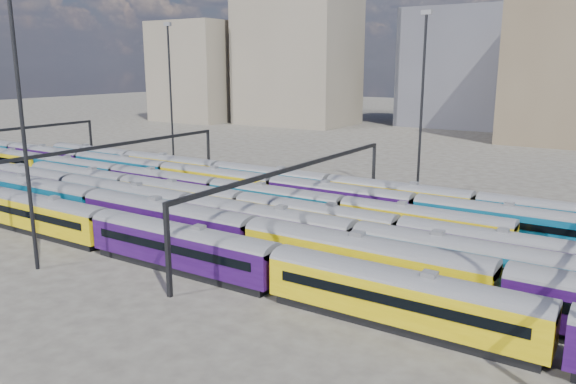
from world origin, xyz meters
The scene contains 13 objects.
ground centered at (0.00, 0.00, 0.00)m, with size 500.00×500.00×0.00m, color #3E3A35.
rake_0 centered at (-4.01, -15.00, 2.74)m, with size 126.84×3.09×5.21m.
rake_1 centered at (11.16, -10.00, 2.91)m, with size 134.68×3.28×5.54m.
rake_2 centered at (-22.76, -5.00, 2.72)m, with size 126.12×3.08×5.18m.
rake_3 centered at (11.93, 0.00, 2.52)m, with size 97.43×2.86×4.80m.
rake_4 centered at (-15.71, 5.00, 2.46)m, with size 95.13×2.79×4.68m.
rake_5 centered at (-20.02, 10.00, 2.56)m, with size 118.70×2.90×4.87m.
rake_6 centered at (5.70, 15.00, 2.52)m, with size 117.26×2.86×4.81m.
gantry_1 centered at (-20.00, 0.00, 6.79)m, with size 0.35×40.35×8.03m.
gantry_2 centered at (10.00, 0.00, 6.79)m, with size 0.35×40.35×8.03m.
mast_1 centered at (-30.00, 22.00, 13.97)m, with size 1.40×0.50×25.60m.
mast_2 centered at (-5.00, -22.00, 13.97)m, with size 1.40×0.50×25.60m.
mast_3 centered at (15.00, 24.00, 13.97)m, with size 1.40×0.50×25.60m.
Camera 1 is at (41.39, -50.93, 18.68)m, focal length 35.00 mm.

